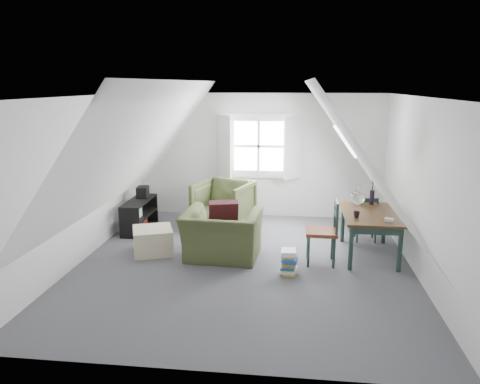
# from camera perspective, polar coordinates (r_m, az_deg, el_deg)

# --- Properties ---
(floor) EXTENTS (5.50, 5.50, 0.00)m
(floor) POSITION_cam_1_polar(r_m,az_deg,el_deg) (7.19, 0.45, -8.77)
(floor) COLOR #49494E
(floor) RESTS_ON ground
(ceiling) EXTENTS (5.50, 5.50, 0.00)m
(ceiling) POSITION_cam_1_polar(r_m,az_deg,el_deg) (6.68, 0.48, 11.55)
(ceiling) COLOR white
(ceiling) RESTS_ON wall_back
(wall_back) EXTENTS (5.00, 0.00, 5.00)m
(wall_back) POSITION_cam_1_polar(r_m,az_deg,el_deg) (9.52, 2.29, 4.44)
(wall_back) COLOR silver
(wall_back) RESTS_ON ground
(wall_front) EXTENTS (5.00, 0.00, 5.00)m
(wall_front) POSITION_cam_1_polar(r_m,az_deg,el_deg) (4.21, -3.70, -6.78)
(wall_front) COLOR silver
(wall_front) RESTS_ON ground
(wall_left) EXTENTS (0.00, 5.50, 5.50)m
(wall_left) POSITION_cam_1_polar(r_m,az_deg,el_deg) (7.52, -18.84, 1.43)
(wall_left) COLOR silver
(wall_left) RESTS_ON ground
(wall_right) EXTENTS (0.00, 5.50, 5.50)m
(wall_right) POSITION_cam_1_polar(r_m,az_deg,el_deg) (7.02, 21.21, 0.44)
(wall_right) COLOR silver
(wall_right) RESTS_ON ground
(slope_left) EXTENTS (3.19, 5.50, 4.48)m
(slope_left) POSITION_cam_1_polar(r_m,az_deg,el_deg) (7.08, -12.16, 5.46)
(slope_left) COLOR white
(slope_left) RESTS_ON wall_left
(slope_right) EXTENTS (3.19, 5.50, 4.48)m
(slope_right) POSITION_cam_1_polar(r_m,az_deg,el_deg) (6.75, 13.72, 5.02)
(slope_right) COLOR white
(slope_right) RESTS_ON wall_right
(dormer_window) EXTENTS (1.71, 0.35, 1.30)m
(dormer_window) POSITION_cam_1_polar(r_m,az_deg,el_deg) (9.42, 2.27, 5.58)
(dormer_window) COLOR white
(dormer_window) RESTS_ON wall_back
(skylight) EXTENTS (0.35, 0.75, 0.47)m
(skylight) POSITION_cam_1_polar(r_m,az_deg,el_deg) (8.03, 12.64, 6.10)
(skylight) COLOR white
(skylight) RESTS_ON slope_right
(armchair_near) EXTENTS (1.22, 1.09, 0.75)m
(armchair_near) POSITION_cam_1_polar(r_m,az_deg,el_deg) (7.45, -2.17, -8.00)
(armchair_near) COLOR #3C4523
(armchair_near) RESTS_ON floor
(armchair_far) EXTENTS (1.22, 1.24, 0.90)m
(armchair_far) POSITION_cam_1_polar(r_m,az_deg,el_deg) (8.96, -2.00, -4.32)
(armchair_far) COLOR #3C4523
(armchair_far) RESTS_ON floor
(throw_pillow) EXTENTS (0.50, 0.36, 0.47)m
(throw_pillow) POSITION_cam_1_polar(r_m,az_deg,el_deg) (7.38, -2.04, -2.74)
(throw_pillow) COLOR #3B1016
(throw_pillow) RESTS_ON armchair_near
(ottoman) EXTENTS (0.78, 0.78, 0.41)m
(ottoman) POSITION_cam_1_polar(r_m,az_deg,el_deg) (7.73, -10.58, -5.83)
(ottoman) COLOR #C3B592
(ottoman) RESTS_ON floor
(dining_table) EXTENTS (0.85, 1.41, 0.71)m
(dining_table) POSITION_cam_1_polar(r_m,az_deg,el_deg) (7.63, 15.56, -3.12)
(dining_table) COLOR #352210
(dining_table) RESTS_ON floor
(demijohn) EXTENTS (0.24, 0.24, 0.33)m
(demijohn) POSITION_cam_1_polar(r_m,az_deg,el_deg) (7.98, 14.13, -0.62)
(demijohn) COLOR silver
(demijohn) RESTS_ON dining_table
(vase_twigs) EXTENTS (0.08, 0.08, 0.60)m
(vase_twigs) POSITION_cam_1_polar(r_m,az_deg,el_deg) (8.11, 15.79, -0.52)
(vase_twigs) COLOR black
(vase_twigs) RESTS_ON dining_table
(cup) EXTENTS (0.13, 0.13, 0.09)m
(cup) POSITION_cam_1_polar(r_m,az_deg,el_deg) (7.28, 14.00, -3.03)
(cup) COLOR black
(cup) RESTS_ON dining_table
(paper_box) EXTENTS (0.15, 0.12, 0.04)m
(paper_box) POSITION_cam_1_polar(r_m,az_deg,el_deg) (7.21, 17.71, -3.26)
(paper_box) COLOR white
(paper_box) RESTS_ON dining_table
(dining_chair_far) EXTENTS (0.38, 0.38, 0.80)m
(dining_chair_far) POSITION_cam_1_polar(r_m,az_deg,el_deg) (8.38, 15.14, -3.03)
(dining_chair_far) COLOR #5E2C19
(dining_chair_far) RESTS_ON floor
(dining_chair_near) EXTENTS (0.46, 0.46, 0.99)m
(dining_chair_near) POSITION_cam_1_polar(r_m,az_deg,el_deg) (7.17, 10.20, -4.68)
(dining_chair_near) COLOR #5E2C19
(dining_chair_near) RESTS_ON floor
(media_shelf) EXTENTS (0.37, 1.11, 0.57)m
(media_shelf) POSITION_cam_1_polar(r_m,az_deg,el_deg) (8.91, -12.23, -2.99)
(media_shelf) COLOR black
(media_shelf) RESTS_ON floor
(electronics_box) EXTENTS (0.23, 0.30, 0.22)m
(electronics_box) POSITION_cam_1_polar(r_m,az_deg,el_deg) (9.08, -11.77, -0.03)
(electronics_box) COLOR black
(electronics_box) RESTS_ON media_shelf
(magazine_stack) EXTENTS (0.27, 0.32, 0.36)m
(magazine_stack) POSITION_cam_1_polar(r_m,az_deg,el_deg) (6.81, 5.98, -8.53)
(magazine_stack) COLOR #B29933
(magazine_stack) RESTS_ON floor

